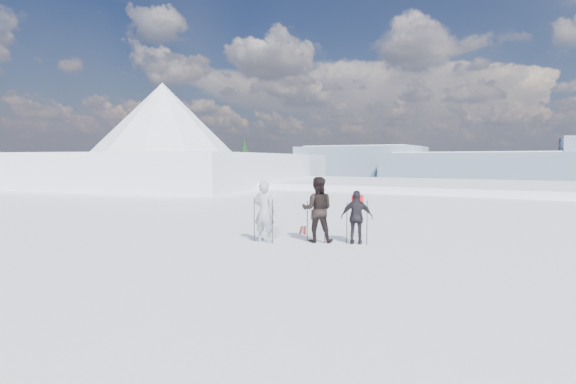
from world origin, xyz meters
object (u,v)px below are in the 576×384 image
object	(u,v)px
skis_loose	(303,230)
skier_pack	(357,217)
skier_grey	(264,212)
skier_dark	(317,210)

from	to	relation	value
skis_loose	skier_pack	bearing A→B (deg)	-30.83
skier_grey	skier_dark	size ratio (longest dim) A/B	0.94
skis_loose	skier_dark	bearing A→B (deg)	-52.32
skier_grey	skier_dark	xyz separation A→B (m)	(1.38, 0.78, 0.06)
skier_dark	skis_loose	bearing A→B (deg)	-73.53
skier_pack	skier_grey	bearing A→B (deg)	5.77
skier_dark	skis_loose	xyz separation A→B (m)	(-1.33, 1.72, -0.96)
skier_pack	skis_loose	bearing A→B (deg)	-47.08
skier_dark	skier_pack	size ratio (longest dim) A/B	1.25
skier_grey	skier_pack	world-z (taller)	skier_grey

